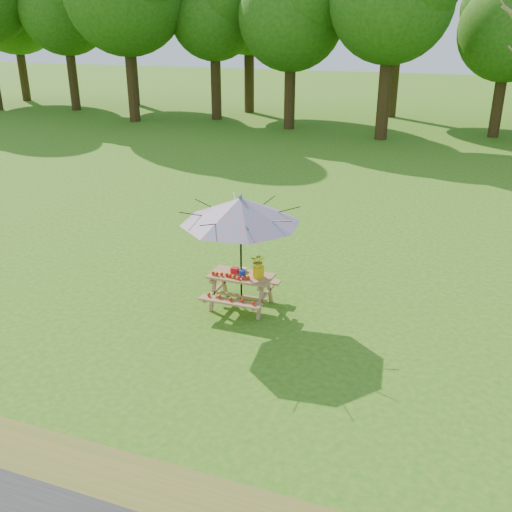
% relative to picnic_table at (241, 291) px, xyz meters
% --- Properties ---
extents(picnic_table, '(1.20, 1.32, 0.67)m').
position_rel_picnic_table_xyz_m(picnic_table, '(0.00, 0.00, 0.00)').
color(picnic_table, '#A9754C').
rests_on(picnic_table, ground).
extents(patio_umbrella, '(2.77, 2.77, 2.25)m').
position_rel_picnic_table_xyz_m(patio_umbrella, '(0.00, 0.00, 1.62)').
color(patio_umbrella, black).
rests_on(patio_umbrella, ground).
extents(produce_bins, '(0.34, 0.35, 0.13)m').
position_rel_picnic_table_xyz_m(produce_bins, '(-0.04, 0.04, 0.40)').
color(produce_bins, red).
rests_on(produce_bins, picnic_table).
extents(tomatoes_row, '(0.77, 0.13, 0.07)m').
position_rel_picnic_table_xyz_m(tomatoes_row, '(-0.15, -0.18, 0.38)').
color(tomatoes_row, red).
rests_on(tomatoes_row, picnic_table).
extents(flower_bucket, '(0.31, 0.27, 0.48)m').
position_rel_picnic_table_xyz_m(flower_bucket, '(0.34, 0.03, 0.60)').
color(flower_bucket, yellow).
rests_on(flower_bucket, picnic_table).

